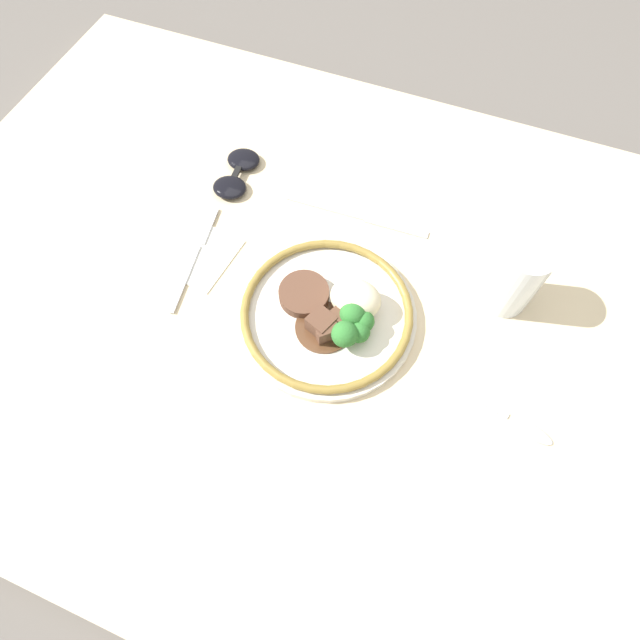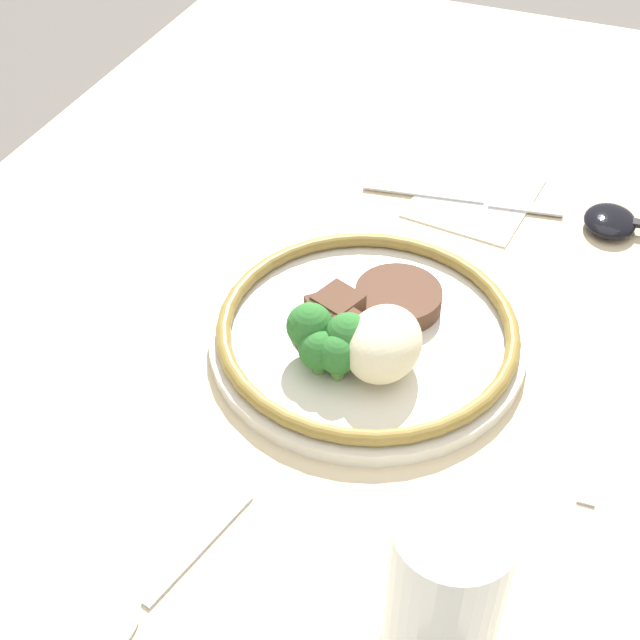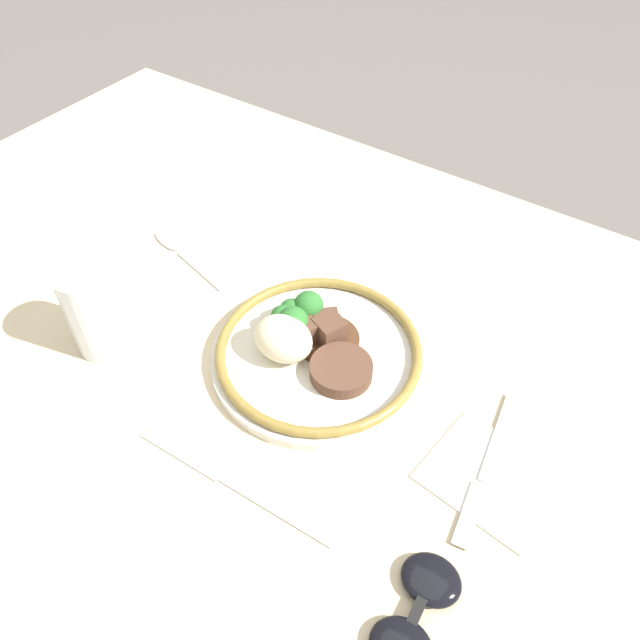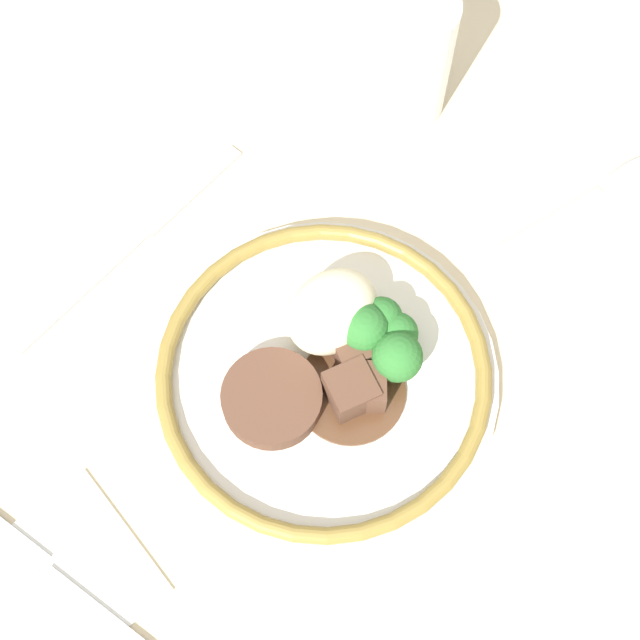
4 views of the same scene
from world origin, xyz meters
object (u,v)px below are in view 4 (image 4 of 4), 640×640
object	(u,v)px
plate	(329,368)
fork	(50,572)
juice_glass	(409,63)
spoon	(613,183)
knife	(142,237)

from	to	relation	value
plate	fork	xyz separation A→B (m)	(-0.23, 0.04, -0.01)
juice_glass	spoon	bearing A→B (deg)	-71.96
knife	spoon	distance (m)	0.38
fork	knife	size ratio (longest dim) A/B	0.82
knife	spoon	world-z (taller)	spoon
plate	spoon	world-z (taller)	plate
spoon	fork	bearing A→B (deg)	-176.30
fork	spoon	xyz separation A→B (m)	(0.51, -0.09, -0.00)
fork	juice_glass	bearing A→B (deg)	-88.10
juice_glass	fork	distance (m)	0.46
knife	juice_glass	bearing A→B (deg)	-17.03
knife	fork	bearing A→B (deg)	-147.89
juice_glass	knife	size ratio (longest dim) A/B	0.49
fork	knife	bearing A→B (deg)	-64.13
plate	fork	bearing A→B (deg)	170.55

